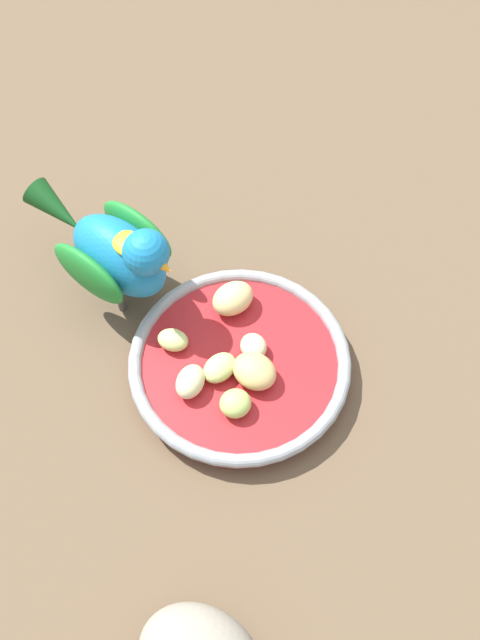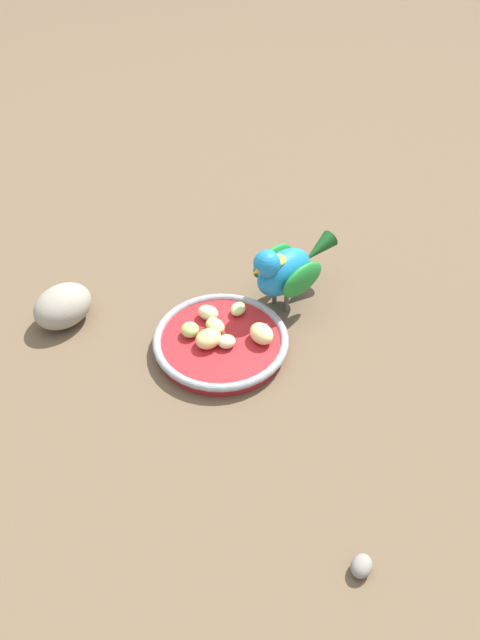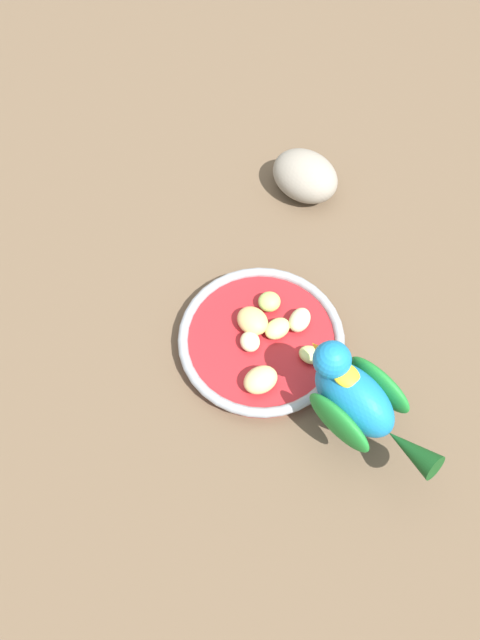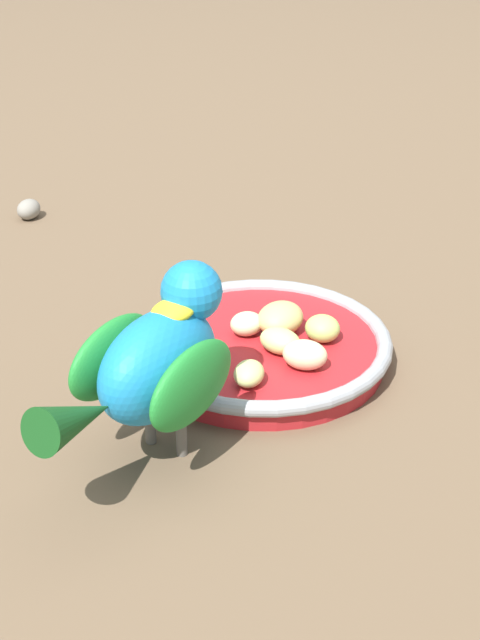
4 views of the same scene
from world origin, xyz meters
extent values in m
plane|color=brown|center=(0.00, 0.00, 0.00)|extent=(4.00, 4.00, 0.00)
cylinder|color=#AD1E23|center=(0.01, -0.02, 0.01)|extent=(0.18, 0.18, 0.02)
torus|color=#93969B|center=(0.01, -0.02, 0.02)|extent=(0.19, 0.19, 0.01)
ellipsoid|color=tan|center=(0.01, 0.00, 0.03)|extent=(0.05, 0.05, 0.02)
ellipsoid|color=#E5C67F|center=(0.00, -0.07, 0.03)|extent=(0.05, 0.04, 0.03)
ellipsoid|color=#B2CC66|center=(0.03, 0.02, 0.03)|extent=(0.03, 0.03, 0.02)
ellipsoid|color=#C6D17A|center=(0.06, -0.05, 0.03)|extent=(0.03, 0.03, 0.02)
ellipsoid|color=#C6D17A|center=(0.03, -0.01, 0.03)|extent=(0.04, 0.04, 0.02)
ellipsoid|color=beige|center=(0.00, -0.02, 0.03)|extent=(0.02, 0.03, 0.02)
ellipsoid|color=beige|center=(0.06, -0.01, 0.03)|extent=(0.04, 0.04, 0.02)
cylinder|color=#59544C|center=(0.07, -0.13, 0.02)|extent=(0.01, 0.01, 0.03)
cylinder|color=#59544C|center=(0.09, -0.12, 0.02)|extent=(0.01, 0.01, 0.03)
ellipsoid|color=#197AB7|center=(0.08, -0.13, 0.06)|extent=(0.09, 0.11, 0.07)
ellipsoid|color=#1E7F2D|center=(0.06, -0.15, 0.06)|extent=(0.06, 0.08, 0.05)
ellipsoid|color=#1E7F2D|center=(0.11, -0.12, 0.06)|extent=(0.06, 0.08, 0.05)
cone|color=#144719|center=(0.12, -0.19, 0.07)|extent=(0.06, 0.07, 0.04)
sphere|color=#197AB7|center=(0.07, -0.10, 0.10)|extent=(0.05, 0.05, 0.04)
cone|color=orange|center=(0.06, -0.08, 0.10)|extent=(0.02, 0.02, 0.01)
ellipsoid|color=yellow|center=(0.07, -0.11, 0.10)|extent=(0.04, 0.04, 0.01)
ellipsoid|color=gray|center=(-0.34, -0.09, 0.01)|extent=(0.03, 0.03, 0.02)
camera|label=1|loc=(0.13, 0.27, 0.59)|focal=42.54mm
camera|label=2|loc=(-0.60, 0.10, 0.64)|focal=35.32mm
camera|label=3|loc=(-0.09, -0.35, 0.69)|focal=36.86mm
camera|label=4|loc=(0.55, -0.32, 0.37)|focal=53.80mm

